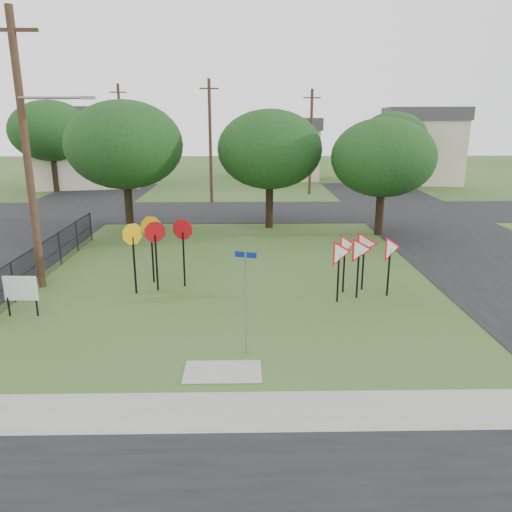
{
  "coord_description": "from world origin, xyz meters",
  "views": [
    {
      "loc": [
        0.62,
        -14.0,
        6.38
      ],
      "look_at": [
        0.97,
        3.0,
        1.6
      ],
      "focal_mm": 35.0,
      "sensor_mm": 36.0,
      "label": 1
    }
  ],
  "objects": [
    {
      "name": "info_board",
      "position": [
        -6.76,
        1.52,
        0.92
      ],
      "size": [
        1.1,
        0.08,
        1.38
      ],
      "color": "black",
      "rests_on": "ground"
    },
    {
      "name": "street_right",
      "position": [
        12.0,
        10.0,
        0.01
      ],
      "size": [
        8.0,
        50.0,
        0.02
      ],
      "primitive_type": "cube",
      "color": "black",
      "rests_on": "ground"
    },
    {
      "name": "tree_near_mid",
      "position": [
        2.0,
        15.0,
        4.54
      ],
      "size": [
        6.0,
        6.0,
        6.8
      ],
      "color": "black",
      "rests_on": "ground"
    },
    {
      "name": "street_name_sign",
      "position": [
        0.61,
        -1.29,
        1.68
      ],
      "size": [
        0.58,
        0.21,
        2.92
      ],
      "color": "gray",
      "rests_on": "ground"
    },
    {
      "name": "planting_strip",
      "position": [
        0.0,
        -5.4,
        0.01
      ],
      "size": [
        30.0,
        0.8,
        0.02
      ],
      "primitive_type": "cube",
      "color": "#2E4F1D",
      "rests_on": "ground"
    },
    {
      "name": "utility_pole_main",
      "position": [
        -7.24,
        4.5,
        5.21
      ],
      "size": [
        3.55,
        0.33,
        10.0
      ],
      "color": "#4A3122",
      "rests_on": "ground"
    },
    {
      "name": "street_far",
      "position": [
        0.0,
        20.0,
        0.01
      ],
      "size": [
        60.0,
        8.0,
        0.02
      ],
      "primitive_type": "cube",
      "color": "black",
      "rests_on": "ground"
    },
    {
      "name": "far_pole_b",
      "position": [
        6.0,
        28.0,
        4.35
      ],
      "size": [
        1.4,
        0.24,
        8.5
      ],
      "color": "#4A3122",
      "rests_on": "ground"
    },
    {
      "name": "house_mid",
      "position": [
        4.0,
        40.0,
        3.15
      ],
      "size": [
        8.4,
        8.4,
        6.2
      ],
      "color": "beige",
      "rests_on": "ground"
    },
    {
      "name": "tree_near_right",
      "position": [
        8.0,
        13.0,
        4.22
      ],
      "size": [
        5.6,
        5.6,
        6.33
      ],
      "color": "black",
      "rests_on": "ground"
    },
    {
      "name": "house_left",
      "position": [
        -14.0,
        34.0,
        3.65
      ],
      "size": [
        10.58,
        8.88,
        7.2
      ],
      "color": "beige",
      "rests_on": "ground"
    },
    {
      "name": "tree_near_left",
      "position": [
        -6.0,
        14.0,
        4.86
      ],
      "size": [
        6.4,
        6.4,
        7.27
      ],
      "color": "black",
      "rests_on": "ground"
    },
    {
      "name": "curb_pad",
      "position": [
        0.0,
        -2.4,
        0.01
      ],
      "size": [
        2.0,
        1.2,
        0.02
      ],
      "primitive_type": "cube",
      "color": "gray",
      "rests_on": "ground"
    },
    {
      "name": "house_right",
      "position": [
        18.0,
        36.0,
        3.65
      ],
      "size": [
        8.3,
        8.3,
        7.2
      ],
      "color": "beige",
      "rests_on": "ground"
    },
    {
      "name": "ground",
      "position": [
        0.0,
        0.0,
        0.0
      ],
      "size": [
        140.0,
        140.0,
        0.0
      ],
      "primitive_type": "plane",
      "color": "#2E4F1D"
    },
    {
      "name": "far_pole_a",
      "position": [
        -2.0,
        24.0,
        4.6
      ],
      "size": [
        1.4,
        0.24,
        9.0
      ],
      "color": "#4A3122",
      "rests_on": "ground"
    },
    {
      "name": "sidewalk",
      "position": [
        0.0,
        -4.2,
        0.01
      ],
      "size": [
        30.0,
        1.6,
        0.02
      ],
      "primitive_type": "cube",
      "color": "gray",
      "rests_on": "ground"
    },
    {
      "name": "tree_far_right",
      "position": [
        14.0,
        32.0,
        4.54
      ],
      "size": [
        6.0,
        6.0,
        6.8
      ],
      "color": "black",
      "rests_on": "ground"
    },
    {
      "name": "yield_sign_cluster",
      "position": [
        4.72,
        3.27,
        1.7
      ],
      "size": [
        2.84,
        1.59,
        2.31
      ],
      "color": "black",
      "rests_on": "ground"
    },
    {
      "name": "fence_run",
      "position": [
        -7.6,
        6.25,
        0.78
      ],
      "size": [
        0.05,
        11.55,
        1.5
      ],
      "color": "black",
      "rests_on": "ground"
    },
    {
      "name": "far_pole_c",
      "position": [
        -10.0,
        30.0,
        4.6
      ],
      "size": [
        1.4,
        0.24,
        9.0
      ],
      "color": "#4A3122",
      "rests_on": "ground"
    },
    {
      "name": "tree_far_left",
      "position": [
        -16.0,
        30.0,
        5.17
      ],
      "size": [
        6.8,
        6.8,
        7.73
      ],
      "color": "black",
      "rests_on": "ground"
    },
    {
      "name": "stop_sign_cluster",
      "position": [
        -2.77,
        4.26,
        1.97
      ],
      "size": [
        2.46,
        1.59,
        2.67
      ],
      "color": "black",
      "rests_on": "ground"
    }
  ]
}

